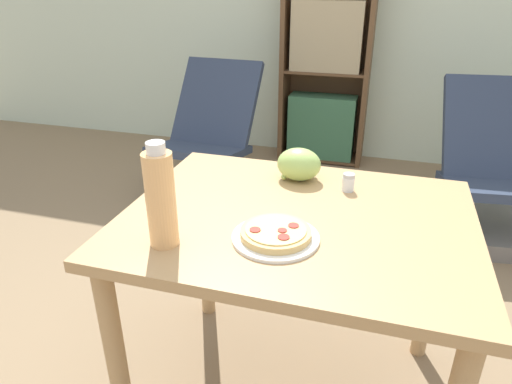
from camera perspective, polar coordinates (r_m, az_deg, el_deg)
dining_table at (r=1.45m, az=5.04°, el=-6.89°), size 1.05×0.82×0.76m
pizza_on_plate at (r=1.26m, az=2.48°, el=-5.34°), size 0.24×0.24×0.04m
grape_bunch at (r=1.61m, az=5.43°, el=3.44°), size 0.15×0.13×0.12m
drink_bottle at (r=1.21m, az=-11.83°, el=-0.77°), size 0.08×0.08×0.29m
salt_shaker at (r=1.56m, az=11.47°, el=1.18°), size 0.04×0.04×0.06m
lounge_chair_near at (r=3.20m, az=-5.99°, el=4.77°), size 0.61×0.79×0.88m
lounge_chair_far at (r=2.97m, az=27.30°, el=0.20°), size 0.65×0.83×0.88m
bookshelf at (r=3.75m, az=8.60°, el=13.78°), size 0.68×0.29×1.46m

